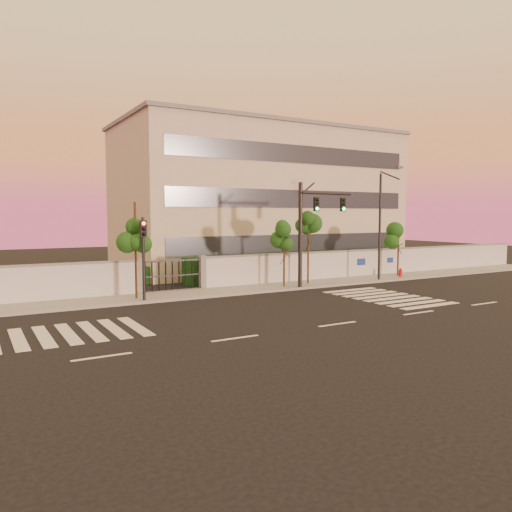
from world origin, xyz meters
name	(u,v)px	position (x,y,z in m)	size (l,w,h in m)	color
ground	(337,324)	(0.00, 0.00, 0.00)	(120.00, 120.00, 0.00)	black
sidewalk	(228,291)	(0.00, 10.50, 0.07)	(60.00, 3.00, 0.15)	gray
perimeter_wall	(218,272)	(0.10, 12.00, 1.07)	(60.00, 0.36, 2.20)	silver
hedge_row	(215,271)	(1.17, 14.74, 0.82)	(41.00, 4.25, 1.80)	#0F3311
institutional_building	(259,199)	(9.00, 21.99, 6.16)	(24.40, 12.40, 12.25)	#BAB59D
road_markings	(262,313)	(-1.58, 3.76, 0.01)	(57.00, 7.62, 0.02)	silver
street_tree_c	(136,228)	(-5.75, 10.21, 4.00)	(1.62, 1.29, 5.43)	#382314
street_tree_d	(284,239)	(3.77, 9.92, 3.22)	(1.62, 1.29, 4.37)	#382314
street_tree_e	(308,232)	(5.99, 10.38, 3.58)	(1.64, 1.31, 4.86)	#382314
street_tree_f	(399,238)	(14.53, 10.56, 2.96)	(1.61, 1.28, 4.02)	#382314
traffic_signal_main	(311,222)	(5.38, 9.23, 4.29)	(4.29, 0.50, 6.78)	black
traffic_signal_secondary	(143,249)	(-5.61, 9.33, 2.92)	(0.36, 0.34, 4.61)	black
streetlight_east	(382,221)	(11.53, 9.31, 4.32)	(0.48, 1.92, 7.99)	black
fire_hydrant	(400,273)	(14.04, 9.83, 0.40)	(0.32, 0.30, 0.80)	red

